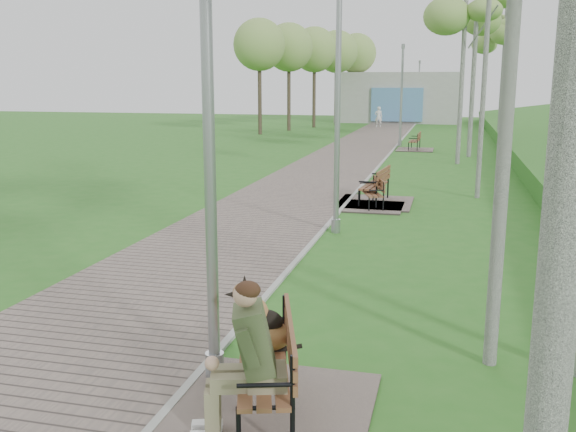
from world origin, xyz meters
name	(u,v)px	position (x,y,z in m)	size (l,w,h in m)	color
walkway	(332,167)	(-1.75, 21.50, 0.02)	(3.50, 67.00, 0.04)	#695B55
kerb	(377,168)	(0.00, 21.50, 0.03)	(0.10, 67.00, 0.05)	#999993
building_north	(400,97)	(-1.50, 50.97, 1.99)	(10.00, 5.20, 4.00)	#9E9E99
bench_main	(257,371)	(0.91, 2.55, 0.50)	(2.02, 2.25, 1.76)	#695B55
bench_second	(374,195)	(0.71, 14.31, 0.23)	(1.99, 2.21, 1.22)	#695B55
bench_third	(371,201)	(0.71, 13.69, 0.18)	(1.58, 1.76, 0.97)	#695B55
bench_far	(414,146)	(0.99, 28.76, 0.20)	(1.75, 1.94, 1.07)	#695B55
lamp_post_near	(209,153)	(0.21, 3.23, 2.55)	(0.21, 0.21, 5.46)	gray
lamp_post_second	(337,122)	(0.29, 10.63, 2.43)	(0.20, 0.20, 5.20)	gray
lamp_post_third	(401,99)	(0.14, 30.67, 2.40)	(0.20, 0.20, 5.13)	gray
lamp_post_far	(418,94)	(0.10, 49.12, 2.28)	(0.19, 0.19, 4.88)	gray
pedestrian_near	(379,117)	(-2.44, 44.17, 0.75)	(0.55, 0.36, 1.51)	silver
birch_far_c	(506,19)	(5.12, 32.25, 6.37)	(2.53, 2.53, 8.12)	silver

